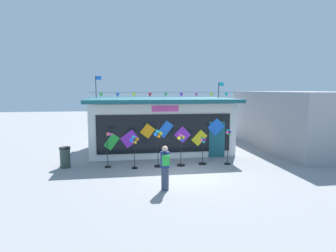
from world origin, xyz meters
name	(u,v)px	position (x,y,z in m)	size (l,w,h in m)	color
ground_plane	(183,175)	(0.00, 0.00, 0.00)	(80.00, 80.00, 0.00)	gray
kite_shop_building	(160,124)	(-0.34, 5.52, 1.63)	(8.47, 5.60, 4.55)	silver
wind_spinner_far_left	(110,144)	(-3.22, 1.81, 1.17)	(0.54, 0.30, 1.73)	black
wind_spinner_left	(134,144)	(-2.06, 1.38, 1.18)	(0.44, 0.29, 1.63)	black
wind_spinner_center_left	(158,142)	(-0.92, 1.53, 1.22)	(0.44, 0.38, 1.85)	black
wind_spinner_center_right	(181,146)	(0.22, 1.54, 0.98)	(0.41, 0.40, 1.62)	black
wind_spinner_right	(203,149)	(1.36, 1.67, 0.76)	(0.39, 0.39, 1.43)	black
wind_spinner_far_right	(228,143)	(2.60, 1.45, 1.09)	(0.34, 0.32, 1.81)	black
person_near_camera	(165,167)	(-1.05, -1.78, 0.89)	(0.34, 0.45, 1.68)	#333D56
trash_bin	(65,157)	(-5.36, 2.11, 0.50)	(0.52, 0.52, 1.00)	#2D4238
neighbour_building	(300,120)	(8.86, 5.08, 1.81)	(5.47, 9.48, 3.62)	#99999E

